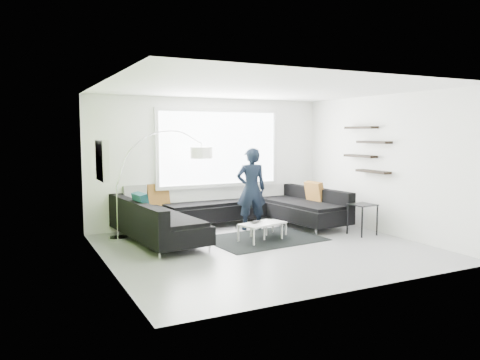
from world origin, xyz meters
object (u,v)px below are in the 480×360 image
object	(u,v)px
side_table	(362,219)
person	(251,189)
sectional_sofa	(232,212)
coffee_table	(265,230)
arc_lamp	(117,185)
laptop	(257,222)

from	to	relation	value
side_table	person	xyz separation A→B (m)	(-1.75, 1.45, 0.55)
sectional_sofa	coffee_table	xyz separation A→B (m)	(0.29, -0.87, -0.25)
arc_lamp	person	distance (m)	2.75
coffee_table	side_table	bearing A→B (deg)	-32.98
arc_lamp	person	world-z (taller)	arc_lamp
coffee_table	laptop	size ratio (longest dim) A/B	3.02
arc_lamp	person	xyz separation A→B (m)	(2.72, -0.33, -0.18)
person	laptop	world-z (taller)	person
coffee_table	side_table	world-z (taller)	side_table
arc_lamp	sectional_sofa	bearing A→B (deg)	-1.76
arc_lamp	coffee_table	bearing A→B (deg)	-18.64
coffee_table	laptop	world-z (taller)	laptop
coffee_table	arc_lamp	world-z (taller)	arc_lamp
coffee_table	person	distance (m)	1.13
arc_lamp	laptop	bearing A→B (deg)	-21.57
coffee_table	arc_lamp	xyz separation A→B (m)	(-2.56, 1.21, 0.88)
sectional_sofa	laptop	world-z (taller)	sectional_sofa
sectional_sofa	person	distance (m)	0.64
sectional_sofa	side_table	size ratio (longest dim) A/B	7.42
sectional_sofa	coffee_table	world-z (taller)	sectional_sofa
arc_lamp	side_table	world-z (taller)	arc_lamp
arc_lamp	laptop	distance (m)	2.77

